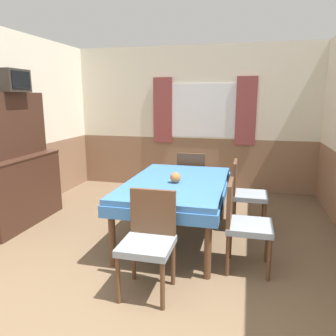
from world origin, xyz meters
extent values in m
cube|color=silver|center=(0.00, 4.39, 1.77)|extent=(4.80, 0.05, 1.65)
cube|color=#89664C|center=(0.00, 4.39, 0.47)|extent=(4.80, 0.05, 0.95)
cube|color=white|center=(0.19, 4.36, 1.46)|extent=(1.29, 0.01, 0.96)
cube|color=brown|center=(-0.56, 4.34, 1.46)|extent=(0.35, 0.03, 1.19)
cube|color=brown|center=(0.94, 4.34, 1.46)|extent=(0.35, 0.03, 1.19)
cube|color=silver|center=(-2.22, 2.18, 1.77)|extent=(0.05, 4.77, 1.65)
cube|color=#89664C|center=(-2.22, 2.18, 0.47)|extent=(0.05, 4.77, 0.95)
cube|color=#386BA8|center=(0.21, 2.04, 0.70)|extent=(1.12, 1.79, 0.06)
cube|color=#386BA8|center=(0.21, 2.04, 0.61)|extent=(1.15, 1.82, 0.12)
cylinder|color=brown|center=(-0.27, 1.22, 0.33)|extent=(0.07, 0.07, 0.67)
cylinder|color=brown|center=(0.69, 1.22, 0.33)|extent=(0.07, 0.07, 0.67)
cylinder|color=brown|center=(-0.27, 2.85, 0.33)|extent=(0.07, 0.07, 0.67)
cylinder|color=brown|center=(0.69, 2.85, 0.33)|extent=(0.07, 0.07, 0.67)
cylinder|color=brown|center=(0.02, 3.42, 0.21)|extent=(0.04, 0.04, 0.42)
cylinder|color=brown|center=(0.40, 3.42, 0.21)|extent=(0.04, 0.04, 0.42)
cylinder|color=brown|center=(0.02, 3.04, 0.21)|extent=(0.04, 0.04, 0.42)
cylinder|color=brown|center=(0.40, 3.04, 0.21)|extent=(0.04, 0.04, 0.42)
cube|color=gray|center=(0.21, 3.23, 0.45)|extent=(0.44, 0.44, 0.06)
cube|color=brown|center=(0.21, 3.03, 0.69)|extent=(0.42, 0.04, 0.41)
cylinder|color=brown|center=(1.25, 1.69, 0.21)|extent=(0.04, 0.04, 0.42)
cylinder|color=brown|center=(1.25, 1.31, 0.21)|extent=(0.04, 0.04, 0.42)
cylinder|color=brown|center=(0.87, 1.69, 0.21)|extent=(0.04, 0.04, 0.42)
cylinder|color=brown|center=(0.87, 1.31, 0.21)|extent=(0.04, 0.04, 0.42)
cube|color=gray|center=(1.06, 1.50, 0.45)|extent=(0.44, 0.44, 0.06)
cube|color=brown|center=(0.86, 1.50, 0.69)|extent=(0.04, 0.42, 0.41)
cylinder|color=brown|center=(1.25, 2.76, 0.21)|extent=(0.04, 0.04, 0.42)
cylinder|color=brown|center=(1.25, 2.38, 0.21)|extent=(0.04, 0.04, 0.42)
cylinder|color=brown|center=(0.87, 2.76, 0.21)|extent=(0.04, 0.04, 0.42)
cylinder|color=brown|center=(0.87, 2.38, 0.21)|extent=(0.04, 0.04, 0.42)
cube|color=gray|center=(1.06, 2.57, 0.45)|extent=(0.44, 0.44, 0.06)
cube|color=brown|center=(0.86, 2.57, 0.69)|extent=(0.04, 0.42, 0.41)
cylinder|color=brown|center=(0.40, 0.66, 0.21)|extent=(0.04, 0.04, 0.42)
cylinder|color=brown|center=(0.02, 0.66, 0.21)|extent=(0.04, 0.04, 0.42)
cylinder|color=brown|center=(0.40, 1.04, 0.21)|extent=(0.04, 0.04, 0.42)
cylinder|color=brown|center=(0.02, 1.04, 0.21)|extent=(0.04, 0.04, 0.42)
cube|color=gray|center=(0.21, 0.85, 0.45)|extent=(0.44, 0.44, 0.06)
cube|color=brown|center=(0.21, 1.05, 0.69)|extent=(0.42, 0.04, 0.41)
cube|color=#3D2319|center=(-1.96, 2.02, 0.46)|extent=(0.44, 1.30, 0.93)
cube|color=#4C2C1F|center=(-1.96, 2.02, 0.92)|extent=(0.46, 1.32, 0.02)
cube|color=#3D2319|center=(-2.01, 2.02, 1.34)|extent=(0.24, 1.17, 0.83)
cube|color=#2D2823|center=(-1.93, 2.04, 1.90)|extent=(0.28, 0.41, 0.28)
cube|color=black|center=(-1.79, 2.04, 1.90)|extent=(0.01, 0.34, 0.22)
sphere|color=#B26B38|center=(0.21, 1.95, 0.79)|extent=(0.12, 0.12, 0.12)
camera|label=1|loc=(1.01, -1.62, 1.69)|focal=35.00mm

